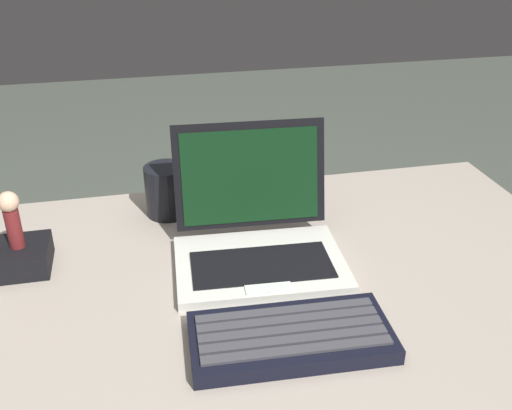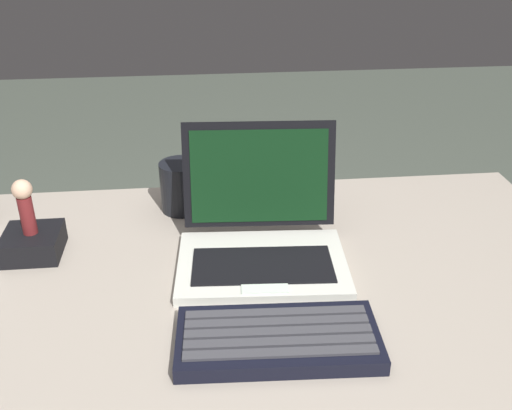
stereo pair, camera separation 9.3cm
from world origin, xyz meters
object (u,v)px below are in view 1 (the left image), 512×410
at_px(external_keyboard, 291,337).
at_px(figurine, 11,216).
at_px(coffee_mug, 168,190).
at_px(figurine_stand, 20,257).
at_px(laptop_front, 257,237).

distance_m(external_keyboard, figurine, 0.51).
height_order(figurine, coffee_mug, figurine).
height_order(figurine_stand, figurine, figurine).
distance_m(laptop_front, coffee_mug, 0.25).
xyz_separation_m(laptop_front, figurine_stand, (-0.41, 0.06, -0.02)).
xyz_separation_m(laptop_front, figurine, (-0.41, 0.06, 0.06)).
xyz_separation_m(figurine_stand, coffee_mug, (0.27, 0.15, 0.03)).
xyz_separation_m(figurine, coffee_mug, (0.27, 0.15, -0.05)).
bearing_deg(coffee_mug, figurine_stand, -151.50).
xyz_separation_m(laptop_front, external_keyboard, (-0.00, -0.23, -0.03)).
relative_size(figurine_stand, figurine, 0.97).
bearing_deg(external_keyboard, coffee_mug, 107.53).
relative_size(laptop_front, figurine, 2.93).
bearing_deg(laptop_front, figurine_stand, 171.97).
relative_size(figurine_stand, coffee_mug, 0.77).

